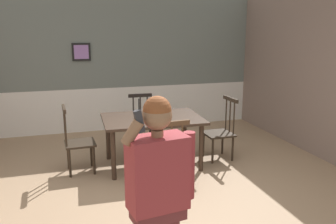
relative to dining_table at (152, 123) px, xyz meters
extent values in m
plane|color=#9E7F60|center=(-0.25, -1.20, -0.69)|extent=(7.63, 7.63, 0.00)
cube|color=slate|center=(-0.25, 2.27, 1.18)|extent=(6.15, 0.12, 1.92)
cube|color=white|center=(-0.25, 2.28, -0.23)|extent=(6.15, 0.14, 0.91)
cube|color=white|center=(-0.25, 2.25, 0.22)|extent=(6.15, 0.05, 0.06)
cube|color=black|center=(-0.90, 2.19, 0.98)|extent=(0.36, 0.03, 0.36)
cube|color=#9E73BF|center=(-0.90, 2.18, 0.98)|extent=(0.28, 0.01, 0.28)
cube|color=#38281E|center=(0.00, 0.00, 0.07)|extent=(1.56, 1.11, 0.04)
cylinder|color=#38281E|center=(-0.68, -0.40, -0.32)|extent=(0.07, 0.07, 0.74)
cylinder|color=#38281E|center=(0.64, -0.45, -0.32)|extent=(0.07, 0.07, 0.74)
cylinder|color=#38281E|center=(-0.64, 0.45, -0.32)|extent=(0.07, 0.07, 0.74)
cylinder|color=#38281E|center=(0.68, 0.40, -0.32)|extent=(0.07, 0.07, 0.74)
cube|color=#2D2319|center=(-1.11, 0.04, -0.24)|extent=(0.46, 0.46, 0.03)
cube|color=#2D2319|center=(-1.31, 0.03, 0.31)|extent=(0.06, 0.44, 0.06)
cylinder|color=#2D2319|center=(-1.31, 0.16, 0.06)|extent=(0.02, 0.02, 0.56)
cylinder|color=#2D2319|center=(-1.31, 0.03, 0.06)|extent=(0.02, 0.02, 0.56)
cylinder|color=#2D2319|center=(-1.30, -0.10, 0.06)|extent=(0.02, 0.02, 0.56)
cylinder|color=#2D2319|center=(-0.94, 0.22, -0.47)|extent=(0.04, 0.04, 0.43)
cylinder|color=#2D2319|center=(-0.93, -0.13, -0.47)|extent=(0.04, 0.04, 0.43)
cylinder|color=#2D2319|center=(-1.29, 0.21, -0.47)|extent=(0.04, 0.04, 0.43)
cylinder|color=#2D2319|center=(-1.28, -0.14, -0.47)|extent=(0.04, 0.04, 0.43)
cube|color=#513823|center=(-0.03, -0.88, -0.25)|extent=(0.50, 0.50, 0.03)
cube|color=#513823|center=(-0.02, -1.09, 0.28)|extent=(0.48, 0.07, 0.06)
cylinder|color=#513823|center=(-0.16, -1.10, 0.04)|extent=(0.02, 0.02, 0.55)
cylinder|color=#513823|center=(-0.02, -1.09, 0.04)|extent=(0.02, 0.02, 0.55)
cylinder|color=#513823|center=(0.12, -1.09, 0.04)|extent=(0.02, 0.02, 0.55)
cylinder|color=#513823|center=(-0.23, -0.70, -0.48)|extent=(0.04, 0.04, 0.42)
cylinder|color=#513823|center=(0.15, -0.68, -0.48)|extent=(0.04, 0.04, 0.42)
cylinder|color=#513823|center=(-0.21, -1.08, -0.48)|extent=(0.04, 0.04, 0.42)
cylinder|color=#513823|center=(0.17, -1.06, -0.48)|extent=(0.04, 0.04, 0.42)
cube|color=#2D2319|center=(1.11, -0.04, -0.26)|extent=(0.47, 0.47, 0.03)
cube|color=#2D2319|center=(1.31, -0.03, 0.31)|extent=(0.06, 0.45, 0.06)
cylinder|color=#2D2319|center=(1.32, -0.17, 0.05)|extent=(0.02, 0.02, 0.59)
cylinder|color=#2D2319|center=(1.31, -0.03, 0.05)|extent=(0.02, 0.02, 0.59)
cylinder|color=#2D2319|center=(1.31, 0.10, 0.05)|extent=(0.02, 0.02, 0.59)
cylinder|color=#2D2319|center=(0.94, -0.23, -0.48)|extent=(0.04, 0.04, 0.41)
cylinder|color=#2D2319|center=(0.92, 0.13, -0.48)|extent=(0.04, 0.04, 0.41)
cylinder|color=#2D2319|center=(1.30, -0.21, -0.48)|extent=(0.04, 0.04, 0.41)
cylinder|color=#2D2319|center=(1.28, 0.14, -0.48)|extent=(0.04, 0.04, 0.41)
cube|color=black|center=(0.03, 0.88, -0.23)|extent=(0.46, 0.46, 0.03)
cube|color=black|center=(0.04, 1.07, 0.25)|extent=(0.43, 0.06, 0.06)
cylinder|color=black|center=(0.17, 1.07, 0.03)|extent=(0.02, 0.02, 0.49)
cylinder|color=black|center=(0.04, 1.07, 0.03)|extent=(0.02, 0.02, 0.49)
cylinder|color=black|center=(-0.09, 1.08, 0.03)|extent=(0.02, 0.02, 0.49)
cylinder|color=black|center=(0.20, 0.69, -0.47)|extent=(0.04, 0.04, 0.44)
cylinder|color=black|center=(-0.15, 0.71, -0.47)|extent=(0.04, 0.04, 0.44)
cylinder|color=black|center=(0.21, 1.04, -0.47)|extent=(0.04, 0.04, 0.44)
cylinder|color=black|center=(-0.13, 1.06, -0.47)|extent=(0.04, 0.04, 0.44)
cube|color=brown|center=(-0.67, -2.81, 0.08)|extent=(0.42, 0.27, 0.12)
cube|color=#993338|center=(-0.67, -2.81, 0.40)|extent=(0.47, 0.30, 0.57)
cylinder|color=#993338|center=(-0.40, -2.77, 0.41)|extent=(0.09, 0.09, 0.54)
cylinder|color=#936B4C|center=(-0.86, -2.85, 0.74)|extent=(0.18, 0.11, 0.20)
cylinder|color=#936B4C|center=(-0.67, -2.81, 0.70)|extent=(0.09, 0.09, 0.05)
sphere|color=#936B4C|center=(-0.67, -2.81, 0.84)|extent=(0.22, 0.22, 0.22)
sphere|color=brown|center=(-0.67, -2.81, 0.87)|extent=(0.21, 0.21, 0.21)
cube|color=#2D2D33|center=(-0.81, -2.86, 0.82)|extent=(0.08, 0.05, 0.17)
cylinder|color=black|center=(-0.81, -2.86, 0.94)|extent=(0.01, 0.01, 0.08)
camera|label=1|loc=(-1.29, -5.18, 1.44)|focal=37.86mm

